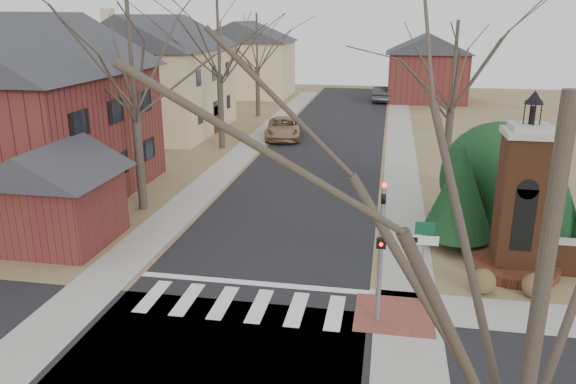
% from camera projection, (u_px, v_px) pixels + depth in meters
% --- Properties ---
extents(ground, '(120.00, 120.00, 0.00)m').
position_uv_depth(ground, '(235.00, 317.00, 17.15)').
color(ground, brown).
rests_on(ground, ground).
extents(main_street, '(8.00, 70.00, 0.01)m').
position_uv_depth(main_street, '(322.00, 152.00, 37.79)').
color(main_street, black).
rests_on(main_street, ground).
extents(cross_street, '(120.00, 8.00, 0.01)m').
position_uv_depth(cross_street, '(203.00, 376.00, 14.34)').
color(cross_street, black).
rests_on(cross_street, ground).
extents(crosswalk_zone, '(8.00, 2.20, 0.02)m').
position_uv_depth(crosswalk_zone, '(241.00, 304.00, 17.90)').
color(crosswalk_zone, silver).
rests_on(crosswalk_zone, ground).
extents(stop_bar, '(8.00, 0.35, 0.02)m').
position_uv_depth(stop_bar, '(252.00, 283.00, 19.31)').
color(stop_bar, silver).
rests_on(stop_bar, ground).
extents(sidewalk_right_main, '(2.00, 60.00, 0.02)m').
position_uv_depth(sidewalk_right_main, '(401.00, 155.00, 36.90)').
color(sidewalk_right_main, gray).
rests_on(sidewalk_right_main, ground).
extents(sidewalk_left, '(2.00, 60.00, 0.02)m').
position_uv_depth(sidewalk_left, '(247.00, 149.00, 38.68)').
color(sidewalk_left, gray).
rests_on(sidewalk_left, ground).
extents(curb_apron, '(2.40, 2.40, 0.02)m').
position_uv_depth(curb_apron, '(394.00, 315.00, 17.27)').
color(curb_apron, brown).
rests_on(curb_apron, ground).
extents(traffic_signal_pole, '(0.28, 0.41, 4.50)m').
position_uv_depth(traffic_signal_pole, '(381.00, 242.00, 16.17)').
color(traffic_signal_pole, slate).
rests_on(traffic_signal_pole, ground).
extents(sign_post, '(0.90, 0.07, 2.75)m').
position_uv_depth(sign_post, '(423.00, 246.00, 17.47)').
color(sign_post, slate).
rests_on(sign_post, ground).
extents(brick_gate_monument, '(3.20, 3.20, 6.47)m').
position_uv_depth(brick_gate_monument, '(519.00, 214.00, 19.64)').
color(brick_gate_monument, '#5A2F1A').
rests_on(brick_gate_monument, ground).
extents(house_brick_left, '(9.80, 11.80, 9.42)m').
position_uv_depth(house_brick_left, '(29.00, 104.00, 27.35)').
color(house_brick_left, maroon).
rests_on(house_brick_left, ground).
extents(house_stucco_left, '(9.80, 12.80, 9.28)m').
position_uv_depth(house_stucco_left, '(158.00, 72.00, 43.40)').
color(house_stucco_left, beige).
rests_on(house_stucco_left, ground).
extents(garage_left, '(4.80, 4.80, 4.29)m').
position_uv_depth(garage_left, '(55.00, 190.00, 22.15)').
color(garage_left, maroon).
rests_on(garage_left, ground).
extents(house_distant_left, '(10.80, 8.80, 8.53)m').
position_uv_depth(house_distant_left, '(245.00, 58.00, 62.94)').
color(house_distant_left, beige).
rests_on(house_distant_left, ground).
extents(house_distant_right, '(8.80, 8.80, 7.30)m').
position_uv_depth(house_distant_right, '(427.00, 66.00, 59.70)').
color(house_distant_right, maroon).
rests_on(house_distant_right, ground).
extents(evergreen_near, '(2.80, 2.80, 4.10)m').
position_uv_depth(evergreen_near, '(460.00, 191.00, 21.79)').
color(evergreen_near, '#473D33').
rests_on(evergreen_near, ground).
extents(evergreen_mid, '(3.40, 3.40, 4.70)m').
position_uv_depth(evergreen_mid, '(544.00, 179.00, 22.26)').
color(evergreen_mid, '#473D33').
rests_on(evergreen_mid, ground).
extents(evergreen_mass, '(4.80, 4.80, 4.80)m').
position_uv_depth(evergreen_mass, '(498.00, 174.00, 23.80)').
color(evergreen_mass, black).
rests_on(evergreen_mass, ground).
extents(bare_tree_0, '(8.05, 8.05, 11.15)m').
position_uv_depth(bare_tree_0, '(130.00, 42.00, 24.47)').
color(bare_tree_0, '#473D33').
rests_on(bare_tree_0, ground).
extents(bare_tree_1, '(8.40, 8.40, 11.64)m').
position_uv_depth(bare_tree_1, '(218.00, 28.00, 36.56)').
color(bare_tree_1, '#473D33').
rests_on(bare_tree_1, ground).
extents(bare_tree_2, '(7.35, 7.35, 10.19)m').
position_uv_depth(bare_tree_2, '(257.00, 36.00, 49.15)').
color(bare_tree_2, '#473D33').
rests_on(bare_tree_2, ground).
extents(bare_tree_3, '(7.00, 7.00, 9.70)m').
position_uv_depth(bare_tree_3, '(455.00, 58.00, 28.86)').
color(bare_tree_3, '#473D33').
rests_on(bare_tree_3, ground).
extents(bare_tree_4, '(6.65, 6.65, 9.21)m').
position_uv_depth(bare_tree_4, '(545.00, 267.00, 5.77)').
color(bare_tree_4, '#473D33').
rests_on(bare_tree_4, ground).
extents(pickup_truck, '(3.25, 5.80, 1.53)m').
position_uv_depth(pickup_truck, '(284.00, 128.00, 41.85)').
color(pickup_truck, '#987653').
rests_on(pickup_truck, ground).
extents(distant_car, '(1.88, 5.02, 1.64)m').
position_uv_depth(distant_car, '(382.00, 94.00, 59.53)').
color(distant_car, '#363A3E').
rests_on(distant_car, ground).
extents(dry_shrub_left, '(0.85, 0.85, 0.85)m').
position_uv_depth(dry_shrub_left, '(483.00, 281.00, 18.53)').
color(dry_shrub_left, brown).
rests_on(dry_shrub_left, ground).
extents(dry_shrub_right, '(0.82, 0.82, 0.82)m').
position_uv_depth(dry_shrub_right, '(535.00, 286.00, 18.25)').
color(dry_shrub_right, brown).
rests_on(dry_shrub_right, ground).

